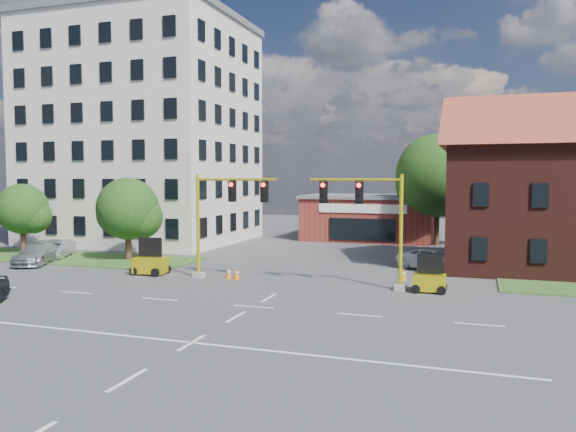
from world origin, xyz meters
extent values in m
plane|color=#424245|center=(0.00, 0.00, 0.00)|extent=(120.00, 120.00, 0.00)
cube|color=#2A4B1C|center=(-20.00, 10.00, 0.04)|extent=(22.00, 6.00, 0.08)
cube|color=beige|center=(-20.00, 22.00, 10.00)|extent=(18.00, 15.00, 20.00)
cube|color=#5C5C5E|center=(-20.00, 22.00, 20.30)|extent=(18.40, 15.40, 0.60)
cube|color=maroon|center=(0.00, 30.00, 2.00)|extent=(12.00, 8.00, 4.00)
cube|color=#5C5C5E|center=(0.00, 30.00, 4.15)|extent=(12.40, 8.40, 0.30)
cube|color=silver|center=(0.00, 25.95, 3.20)|extent=(8.00, 0.10, 0.80)
cube|color=black|center=(0.00, 25.95, 1.30)|extent=(6.00, 0.10, 2.00)
cylinder|color=#3D2816|center=(6.50, 27.00, 2.20)|extent=(0.44, 0.44, 4.39)
sphere|color=#163A11|center=(6.50, 27.00, 6.19)|extent=(7.38, 7.38, 7.38)
sphere|color=#163A11|center=(7.98, 27.30, 5.19)|extent=(5.17, 5.17, 5.17)
cylinder|color=#3D2816|center=(-14.00, 10.50, 1.33)|extent=(0.44, 0.44, 2.67)
sphere|color=#163A11|center=(-14.00, 10.50, 3.76)|extent=(4.45, 4.45, 4.45)
sphere|color=#163A11|center=(-13.11, 10.80, 3.15)|extent=(3.12, 3.12, 3.12)
cylinder|color=#3D2816|center=(-24.00, 11.00, 1.26)|extent=(0.44, 0.44, 2.52)
sphere|color=#163A11|center=(-24.00, 11.00, 3.55)|extent=(3.94, 3.94, 3.94)
sphere|color=#163A11|center=(-23.21, 11.30, 2.98)|extent=(2.76, 2.76, 2.76)
cube|color=#999994|center=(-6.00, 6.00, 0.15)|extent=(0.60, 0.60, 0.30)
cylinder|color=yellow|center=(-6.00, 6.00, 3.10)|extent=(0.20, 0.20, 6.20)
cylinder|color=yellow|center=(-3.50, 6.00, 5.90)|extent=(5.00, 0.14, 0.14)
cube|color=black|center=(-3.75, 6.00, 5.20)|extent=(0.40, 0.32, 1.20)
cube|color=black|center=(-1.75, 6.00, 5.20)|extent=(0.40, 0.32, 1.20)
sphere|color=#FF0C07|center=(-3.75, 5.82, 5.60)|extent=(0.24, 0.24, 0.24)
cube|color=#999994|center=(6.00, 6.00, 0.15)|extent=(0.60, 0.60, 0.30)
cylinder|color=yellow|center=(6.00, 6.00, 3.10)|extent=(0.20, 0.20, 6.20)
cylinder|color=yellow|center=(3.50, 6.00, 5.90)|extent=(5.00, 0.14, 0.14)
cube|color=black|center=(3.75, 6.00, 5.20)|extent=(0.40, 0.32, 1.20)
cube|color=black|center=(1.75, 6.00, 5.20)|extent=(0.40, 0.32, 1.20)
sphere|color=#FF0C07|center=(3.75, 5.82, 5.60)|extent=(0.24, 0.24, 0.24)
cube|color=yellow|center=(-9.34, 6.02, 0.59)|extent=(2.10, 1.56, 0.96)
cube|color=black|center=(-9.34, 6.02, 1.71)|extent=(1.50, 0.35, 1.18)
cube|color=yellow|center=(7.52, 6.03, 0.51)|extent=(1.74, 1.21, 0.84)
cube|color=black|center=(7.52, 6.03, 1.49)|extent=(1.31, 0.18, 1.03)
cube|color=orange|center=(-3.57, 6.17, 0.02)|extent=(0.38, 0.38, 0.04)
cone|color=orange|center=(-3.57, 6.17, 0.35)|extent=(0.40, 0.40, 0.70)
cylinder|color=silver|center=(-3.57, 6.17, 0.42)|extent=(0.27, 0.27, 0.09)
cube|color=orange|center=(-4.15, 6.29, 0.02)|extent=(0.38, 0.38, 0.04)
cone|color=orange|center=(-4.15, 6.29, 0.35)|extent=(0.40, 0.40, 0.70)
cylinder|color=silver|center=(-4.15, 6.29, 0.42)|extent=(0.27, 0.27, 0.09)
cube|color=orange|center=(5.91, 6.46, 0.02)|extent=(0.38, 0.38, 0.04)
cone|color=orange|center=(5.91, 6.46, 0.35)|extent=(0.40, 0.40, 0.70)
cylinder|color=silver|center=(5.91, 6.46, 0.42)|extent=(0.27, 0.27, 0.09)
cube|color=orange|center=(5.80, 9.00, 0.02)|extent=(0.38, 0.38, 0.04)
cone|color=orange|center=(5.80, 9.00, 0.35)|extent=(0.40, 0.40, 0.70)
cylinder|color=silver|center=(5.80, 9.00, 0.42)|extent=(0.27, 0.27, 0.09)
imported|color=white|center=(7.30, 13.41, 0.68)|extent=(5.38, 3.95, 1.36)
imported|color=#989B9F|center=(-19.86, 10.12, 0.67)|extent=(2.87, 4.28, 1.33)
imported|color=#989B9F|center=(-19.10, 7.13, 0.72)|extent=(3.60, 5.33, 1.43)
camera|label=1|loc=(9.75, -23.95, 6.05)|focal=35.00mm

